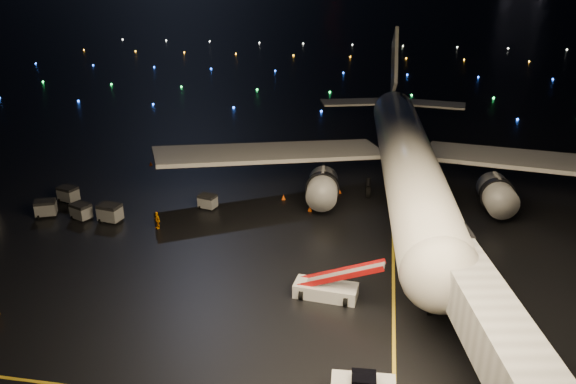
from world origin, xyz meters
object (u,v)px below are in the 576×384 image
(crew_c, at_px, (157,220))
(baggage_cart_1, at_px, (110,213))
(airliner, at_px, (407,124))
(baggage_cart_3, at_px, (46,208))
(baggage_cart_2, at_px, (81,211))
(baggage_cart_0, at_px, (208,202))
(baggage_cart_4, at_px, (68,194))
(belt_loader, at_px, (326,277))

(crew_c, relative_size, baggage_cart_1, 0.81)
(airliner, xyz_separation_m, baggage_cart_3, (-36.88, -13.23, -7.18))
(crew_c, relative_size, baggage_cart_2, 0.90)
(baggage_cart_3, bearing_deg, airliner, -3.56)
(baggage_cart_0, relative_size, baggage_cart_2, 0.93)
(airliner, xyz_separation_m, baggage_cart_4, (-36.58, -9.29, -7.19))
(belt_loader, distance_m, baggage_cart_2, 28.43)
(crew_c, distance_m, baggage_cart_4, 13.20)
(baggage_cart_0, distance_m, baggage_cart_3, 16.77)
(belt_loader, relative_size, baggage_cart_0, 3.99)
(airliner, distance_m, baggage_cart_3, 39.83)
(baggage_cart_0, height_order, baggage_cart_4, baggage_cart_4)
(airliner, bearing_deg, crew_c, -153.68)
(airliner, xyz_separation_m, baggage_cart_0, (-20.79, -8.50, -7.28))
(baggage_cart_0, xyz_separation_m, baggage_cart_3, (-16.09, -4.73, 0.09))
(crew_c, bearing_deg, baggage_cart_2, -142.95)
(baggage_cart_0, relative_size, baggage_cart_1, 0.83)
(airliner, distance_m, baggage_cart_1, 33.28)
(belt_loader, relative_size, baggage_cart_2, 3.70)
(belt_loader, relative_size, crew_c, 4.11)
(airliner, xyz_separation_m, baggage_cart_2, (-32.87, -13.31, -7.21))
(baggage_cart_1, distance_m, baggage_cart_3, 7.25)
(belt_loader, bearing_deg, crew_c, 157.81)
(airliner, distance_m, belt_loader, 25.23)
(belt_loader, height_order, crew_c, belt_loader)
(baggage_cart_0, bearing_deg, crew_c, -106.45)
(baggage_cart_4, bearing_deg, crew_c, -3.17)
(baggage_cart_2, xyz_separation_m, baggage_cart_3, (-4.01, 0.08, 0.03))
(baggage_cart_3, bearing_deg, crew_c, -27.05)
(baggage_cart_1, xyz_separation_m, baggage_cart_4, (-6.94, 4.08, -0.07))
(belt_loader, bearing_deg, baggage_cart_4, 160.51)
(airliner, bearing_deg, baggage_cart_0, -161.52)
(baggage_cart_1, xyz_separation_m, baggage_cart_2, (-3.23, 0.07, -0.09))
(crew_c, bearing_deg, belt_loader, 14.01)
(crew_c, height_order, baggage_cart_2, crew_c)
(belt_loader, bearing_deg, airliner, 80.72)
(airliner, distance_m, baggage_cart_4, 38.42)
(belt_loader, xyz_separation_m, baggage_cart_4, (-30.20, 14.30, -0.91))
(baggage_cart_2, bearing_deg, belt_loader, 2.09)
(airliner, height_order, baggage_cart_3, airliner)
(airliner, height_order, baggage_cart_0, airliner)
(crew_c, xyz_separation_m, baggage_cart_3, (-12.60, 0.83, -0.02))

